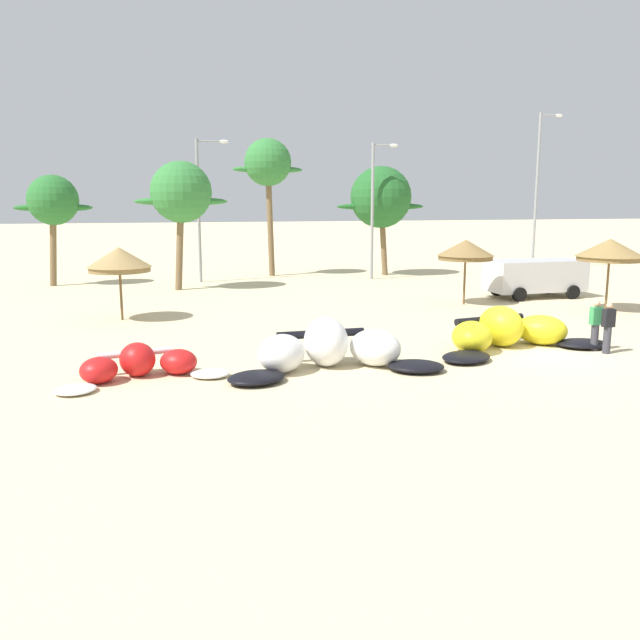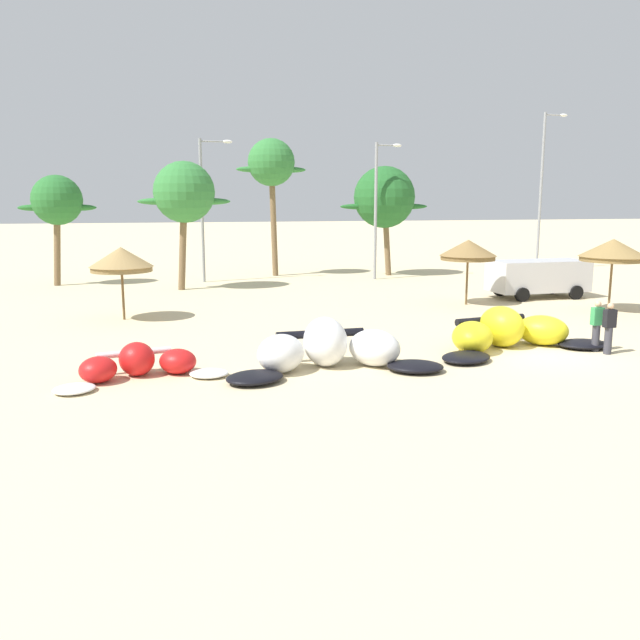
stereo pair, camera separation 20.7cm
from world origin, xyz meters
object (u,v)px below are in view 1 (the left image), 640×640
palm_left (181,193)px  palm_left_of_gap (268,164)px  parked_van (533,275)px  lamppost_west_center (375,203)px  person_by_umbrellas (608,328)px  lamppost_west (201,202)px  beach_umbrella_middle (466,250)px  palm_center_left (381,198)px  palm_leftmost (53,202)px  kite_left (329,350)px  kite_far_left (140,365)px  beach_umbrella_near_van (119,259)px  beach_umbrella_near_palms (610,250)px  person_near_kites (595,325)px  kite_left_of_center (507,333)px  lamppost_east_center (538,185)px

palm_left → palm_left_of_gap: 8.00m
parked_van → lamppost_west_center: size_ratio=0.59×
person_by_umbrellas → lamppost_west_center: bearing=91.2°
lamppost_west → beach_umbrella_middle: bearing=-47.0°
palm_center_left → palm_leftmost: bearing=-178.9°
kite_left → palm_center_left: size_ratio=0.94×
person_by_umbrellas → palm_left_of_gap: 25.66m
kite_far_left → beach_umbrella_middle: size_ratio=1.58×
beach_umbrella_near_van → beach_umbrella_near_palms: (20.26, -3.09, 0.22)m
kite_left → parked_van: (13.51, 11.00, 0.54)m
person_near_kites → kite_left_of_center: bearing=157.6°
kite_left_of_center → lamppost_east_center: 26.51m
palm_left → palm_left_of_gap: (5.63, 5.39, 1.82)m
palm_center_left → lamppost_west: lamppost_west is taller
kite_far_left → palm_left: palm_left is taller
palm_left → palm_left_of_gap: palm_left_of_gap is taller
lamppost_east_center → person_near_kites: bearing=-118.3°
kite_left → palm_center_left: palm_center_left is taller
beach_umbrella_middle → beach_umbrella_near_palms: bearing=-32.8°
kite_left → palm_left: (-2.98, 18.34, 4.56)m
palm_left → person_by_umbrellas: bearing=-57.5°
palm_left → lamppost_east_center: (23.94, 4.23, 0.68)m
kite_left_of_center → beach_umbrella_near_palms: 9.91m
person_near_kites → lamppost_west_center: size_ratio=0.20×
beach_umbrella_near_palms → parked_van: size_ratio=0.66×
kite_left → palm_center_left: 24.60m
kite_far_left → beach_umbrella_near_van: bearing=94.5°
kite_left_of_center → palm_left: size_ratio=0.96×
person_near_kites → lamppost_west_center: 20.63m
person_near_kites → palm_center_left: 22.57m
beach_umbrella_middle → lamppost_west_center: size_ratio=0.37×
kite_far_left → person_near_kites: (14.05, -0.26, 0.46)m
parked_van → person_near_kites: 11.90m
beach_umbrella_near_palms → lamppost_east_center: lamppost_east_center is taller
kite_left_of_center → lamppost_east_center: bearing=55.7°
kite_far_left → palm_center_left: (14.80, 21.93, 4.54)m
kite_left_of_center → palm_left: bearing=118.3°
kite_left_of_center → parked_van: parked_van is taller
beach_umbrella_near_palms → kite_far_left: bearing=-162.3°
beach_umbrella_middle → palm_left_of_gap: (-6.56, 13.89, 4.41)m
palm_left → palm_left_of_gap: bearing=43.7°
beach_umbrella_near_van → palm_leftmost: 13.00m
parked_van → lamppost_east_center: 14.53m
kite_left → beach_umbrella_near_van: bearing=121.7°
kite_left → lamppost_west: (-1.67, 21.51, 4.10)m
kite_left_of_center → lamppost_west: size_ratio=0.80×
person_by_umbrellas → palm_left: bearing=122.5°
parked_van → palm_left_of_gap: size_ratio=0.56×
person_by_umbrellas → palm_leftmost: 29.32m
person_near_kites → palm_left: (-11.80, 18.28, 4.29)m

